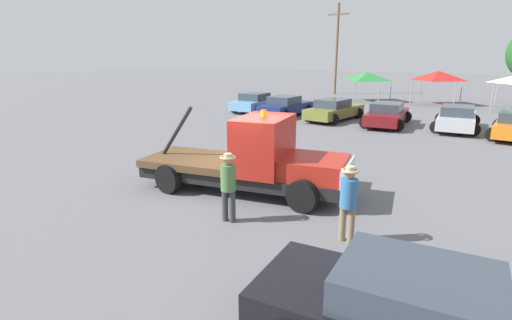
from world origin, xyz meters
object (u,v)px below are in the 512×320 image
(tow_truck, at_px, (255,161))
(utility_pole, at_px, (337,47))
(person_near_truck, at_px, (348,198))
(canopy_tent_green, at_px, (367,76))
(parked_car_skyblue, at_px, (256,102))
(parked_car_silver, at_px, (457,118))
(person_at_hood, at_px, (228,182))
(parked_car_maroon, at_px, (387,114))
(canopy_tent_red, at_px, (438,76))
(parked_car_olive, at_px, (334,110))
(parked_car_navy, at_px, (286,106))

(tow_truck, distance_m, utility_pole, 30.98)
(person_near_truck, bearing_deg, canopy_tent_green, 22.52)
(parked_car_skyblue, bearing_deg, parked_car_silver, -91.35)
(parked_car_silver, bearing_deg, tow_truck, 160.64)
(person_at_hood, height_order, parked_car_skyblue, person_at_hood)
(parked_car_maroon, relative_size, canopy_tent_red, 1.52)
(parked_car_olive, relative_size, canopy_tent_red, 1.49)
(parked_car_skyblue, distance_m, parked_car_navy, 2.93)
(tow_truck, xyz_separation_m, canopy_tent_red, (0.15, 25.69, 1.35))
(tow_truck, relative_size, parked_car_silver, 1.34)
(person_at_hood, distance_m, parked_car_navy, 17.46)
(parked_car_navy, height_order, parked_car_olive, same)
(parked_car_silver, xyz_separation_m, canopy_tent_green, (-8.69, 10.19, 1.49))
(person_at_hood, bearing_deg, canopy_tent_red, 170.41)
(person_at_hood, bearing_deg, person_near_truck, 91.49)
(tow_truck, distance_m, canopy_tent_green, 25.37)
(canopy_tent_green, distance_m, utility_pole, 6.89)
(parked_car_skyblue, bearing_deg, canopy_tent_green, -25.52)
(canopy_tent_red, relative_size, utility_pole, 0.37)
(person_at_hood, relative_size, parked_car_maroon, 0.36)
(parked_car_navy, height_order, canopy_tent_red, canopy_tent_red)
(person_at_hood, bearing_deg, parked_car_skyblue, -158.22)
(parked_car_navy, distance_m, utility_pole, 16.31)
(tow_truck, bearing_deg, person_near_truck, -36.46)
(parked_car_navy, xyz_separation_m, canopy_tent_red, (7.02, 12.12, 1.68))
(parked_car_olive, xyz_separation_m, parked_car_maroon, (3.28, 0.01, 0.00))
(parked_car_skyblue, bearing_deg, person_near_truck, -142.79)
(person_at_hood, xyz_separation_m, parked_car_olive, (-4.19, 15.93, -0.39))
(parked_car_olive, distance_m, canopy_tent_green, 11.24)
(tow_truck, relative_size, person_near_truck, 3.75)
(utility_pole, bearing_deg, parked_car_olive, -66.50)
(parked_car_navy, relative_size, parked_car_olive, 0.91)
(parked_car_silver, relative_size, canopy_tent_green, 1.48)
(person_near_truck, xyz_separation_m, person_at_hood, (-2.85, -0.62, 0.00))
(person_at_hood, xyz_separation_m, parked_car_navy, (-7.57, 15.72, -0.39))
(tow_truck, distance_m, parked_car_navy, 15.22)
(parked_car_silver, bearing_deg, canopy_tent_red, 9.61)
(person_near_truck, height_order, parked_car_silver, person_near_truck)
(canopy_tent_red, bearing_deg, person_near_truck, -82.87)
(parked_car_maroon, relative_size, utility_pole, 0.57)
(person_at_hood, xyz_separation_m, parked_car_silver, (2.64, 16.73, -0.39))
(person_near_truck, bearing_deg, parked_car_navy, 38.44)
(person_near_truck, height_order, canopy_tent_red, canopy_tent_red)
(parked_car_maroon, bearing_deg, tow_truck, 173.47)
(utility_pole, bearing_deg, canopy_tent_green, -41.78)
(canopy_tent_green, bearing_deg, person_at_hood, -77.34)
(parked_car_maroon, height_order, utility_pole, utility_pole)
(tow_truck, height_order, parked_car_skyblue, tow_truck)
(canopy_tent_green, height_order, canopy_tent_red, canopy_tent_red)
(person_near_truck, bearing_deg, person_at_hood, 106.05)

